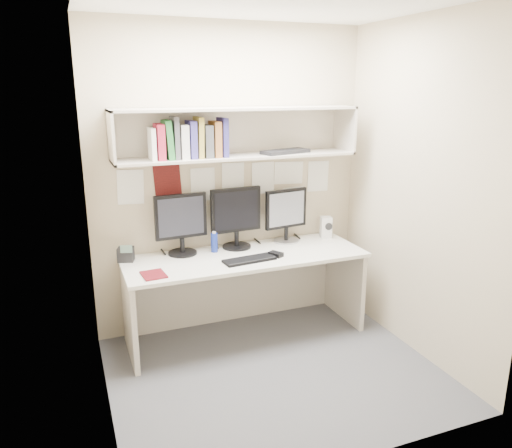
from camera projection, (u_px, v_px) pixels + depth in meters
name	position (u px, v px, depth m)	size (l,w,h in m)	color
floor	(275.00, 372.00, 3.76)	(2.40, 2.00, 0.01)	#4A4A4F
wall_back	(231.00, 180.00, 4.31)	(2.40, 0.02, 2.60)	#BCAD90
wall_front	(357.00, 247.00, 2.51)	(2.40, 0.02, 2.60)	#BCAD90
wall_left	(94.00, 221.00, 2.99)	(0.02, 2.00, 2.60)	#BCAD90
wall_right	(420.00, 192.00, 3.83)	(0.02, 2.00, 2.60)	#BCAD90
desk	(245.00, 295.00, 4.24)	(2.00, 0.70, 0.73)	silver
overhead_hutch	(235.00, 132.00, 4.07)	(2.00, 0.38, 0.40)	beige
pinned_papers	(231.00, 186.00, 4.32)	(1.92, 0.01, 0.48)	white
monitor_left	(181.00, 222.00, 4.10)	(0.44, 0.24, 0.51)	black
monitor_center	(236.00, 216.00, 4.27)	(0.45, 0.25, 0.52)	black
monitor_right	(286.00, 213.00, 4.44)	(0.41, 0.23, 0.48)	#A5A5AA
keyboard	(249.00, 260.00, 4.00)	(0.43, 0.15, 0.02)	black
mouse	(276.00, 254.00, 4.10)	(0.07, 0.11, 0.03)	black
speaker	(326.00, 227.00, 4.60)	(0.12, 0.12, 0.19)	silver
blue_bottle	(214.00, 242.00, 4.20)	(0.06, 0.06, 0.18)	navy
maroon_notebook	(154.00, 275.00, 3.69)	(0.17, 0.20, 0.01)	#5D0F16
desk_phone	(126.00, 254.00, 3.98)	(0.15, 0.14, 0.15)	black
book_stack	(189.00, 140.00, 3.86)	(0.60, 0.20, 0.32)	white
hutch_tray	(285.00, 152.00, 4.17)	(0.43, 0.16, 0.03)	black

